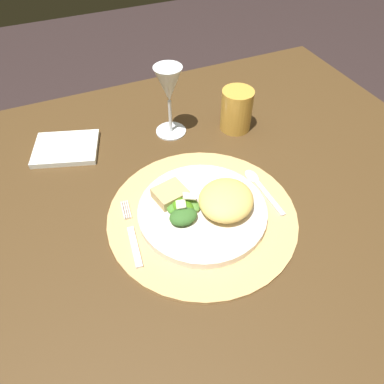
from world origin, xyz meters
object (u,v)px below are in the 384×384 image
dining_table (204,217)px  dinner_plate (202,211)px  wine_glass (167,89)px  fork (132,235)px  napkin (66,148)px  amber_tumbler (236,110)px  spoon (258,184)px

dining_table → dinner_plate: dinner_plate is taller
wine_glass → dinner_plate: bearing=-97.6°
fork → napkin: bearing=102.4°
dining_table → dinner_plate: bearing=-118.3°
dinner_plate → amber_tumbler: amber_tumbler is taller
dinner_plate → fork: bearing=178.7°
wine_glass → amber_tumbler: 0.18m
spoon → wine_glass: size_ratio=0.82×
spoon → amber_tumbler: (0.05, 0.20, 0.04)m
spoon → wine_glass: wine_glass is taller
amber_tumbler → wine_glass: bearing=163.6°
dining_table → fork: (-0.18, -0.07, 0.12)m
dinner_plate → fork: (-0.14, 0.00, -0.01)m
spoon → napkin: 0.45m
fork → spoon: bearing=4.6°
wine_glass → fork: bearing=-123.0°
fork → wine_glass: (0.18, 0.27, 0.11)m
spoon → amber_tumbler: bearing=75.1°
dinner_plate → fork: dinner_plate is taller
dining_table → amber_tumbler: bearing=44.8°
spoon → wine_glass: (-0.10, 0.25, 0.11)m
wine_glass → amber_tumbler: (0.16, -0.05, -0.07)m
amber_tumbler → dinner_plate: bearing=-130.3°
dining_table → spoon: bearing=-27.7°
napkin → wine_glass: bearing=-7.3°
amber_tumbler → spoon: bearing=-104.9°
dinner_plate → amber_tumbler: (0.19, 0.23, 0.04)m
fork → napkin: size_ratio=1.09×
dinner_plate → spoon: bearing=10.4°
spoon → dining_table: bearing=152.3°
fork → dining_table: bearing=22.2°
dining_table → spoon: size_ratio=8.29×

